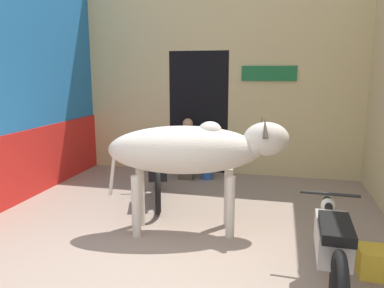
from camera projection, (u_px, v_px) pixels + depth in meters
ground_plane at (144, 285)px, 3.59m from camera, size 30.00×30.00×0.00m
wall_left_shopfront at (20, 79)px, 5.87m from camera, size 0.25×4.22×3.95m
wall_back_with_doorway at (214, 87)px, 7.56m from camera, size 5.44×0.93×3.95m
cow at (194, 151)px, 4.63m from camera, size 2.29×1.01×1.49m
motorcycle_near at (332, 247)px, 3.37m from camera, size 0.58×2.01×0.82m
motorcycle_far at (158, 172)px, 5.95m from camera, size 0.78×1.83×0.79m
shopkeeper_seated at (187, 147)px, 7.13m from camera, size 0.41×0.33×1.15m
plastic_stool at (207, 168)px, 7.11m from camera, size 0.29×0.29×0.42m
crate at (381, 263)px, 3.74m from camera, size 0.44×0.32×0.28m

